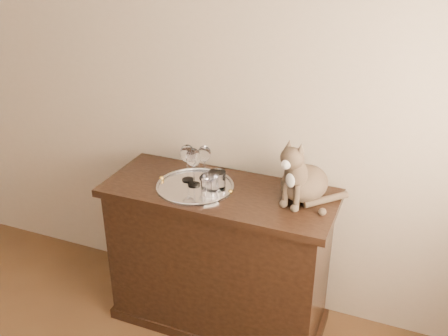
# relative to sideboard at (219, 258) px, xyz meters

# --- Properties ---
(wall_back) EXTENTS (4.00, 0.10, 2.70)m
(wall_back) POSITION_rel_sideboard_xyz_m (-0.60, 0.31, 0.93)
(wall_back) COLOR #BEA88E
(wall_back) RESTS_ON ground
(sideboard) EXTENTS (1.20, 0.50, 0.85)m
(sideboard) POSITION_rel_sideboard_xyz_m (0.00, 0.00, 0.00)
(sideboard) COLOR black
(sideboard) RESTS_ON ground
(tray) EXTENTS (0.40, 0.40, 0.01)m
(tray) POSITION_rel_sideboard_xyz_m (-0.12, -0.03, 0.43)
(tray) COLOR silver
(tray) RESTS_ON sideboard
(wine_glass_a) EXTENTS (0.08, 0.08, 0.20)m
(wine_glass_a) POSITION_rel_sideboard_xyz_m (-0.19, 0.02, 0.53)
(wine_glass_a) COLOR white
(wine_glass_a) RESTS_ON tray
(wine_glass_b) EXTENTS (0.07, 0.07, 0.19)m
(wine_glass_b) POSITION_rel_sideboard_xyz_m (-0.11, 0.08, 0.53)
(wine_glass_b) COLOR silver
(wine_glass_b) RESTS_ON tray
(wine_glass_d) EXTENTS (0.08, 0.08, 0.20)m
(wine_glass_d) POSITION_rel_sideboard_xyz_m (-0.13, -0.02, 0.54)
(wine_glass_d) COLOR white
(wine_glass_d) RESTS_ON tray
(tumbler_a) EXTENTS (0.09, 0.09, 0.10)m
(tumbler_a) POSITION_rel_sideboard_xyz_m (-0.02, -0.07, 0.48)
(tumbler_a) COLOR silver
(tumbler_a) RESTS_ON tray
(tumbler_c) EXTENTS (0.09, 0.09, 0.10)m
(tumbler_c) POSITION_rel_sideboard_xyz_m (-0.00, -0.01, 0.48)
(tumbler_c) COLOR white
(tumbler_c) RESTS_ON tray
(cat) EXTENTS (0.42, 0.40, 0.34)m
(cat) POSITION_rel_sideboard_xyz_m (0.42, 0.07, 0.59)
(cat) COLOR brown
(cat) RESTS_ON sideboard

